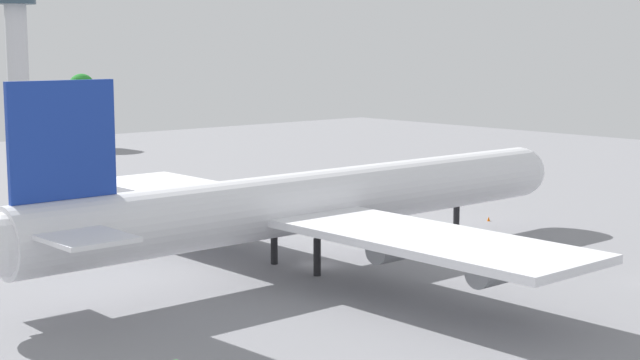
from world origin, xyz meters
name	(u,v)px	position (x,y,z in m)	size (l,w,h in m)	color
ground_plane	(320,265)	(0.00, 0.00, 0.00)	(275.86, 275.86, 0.00)	gray
cargo_airplane	(316,202)	(-0.55, 0.00, 6.33)	(68.97, 63.05, 18.66)	silver
safety_cone_nose	(489,219)	(31.03, 3.92, 0.28)	(0.40, 0.40, 0.57)	orange
control_tower	(17,46)	(33.37, 143.01, 21.34)	(9.33, 9.33, 35.11)	silver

